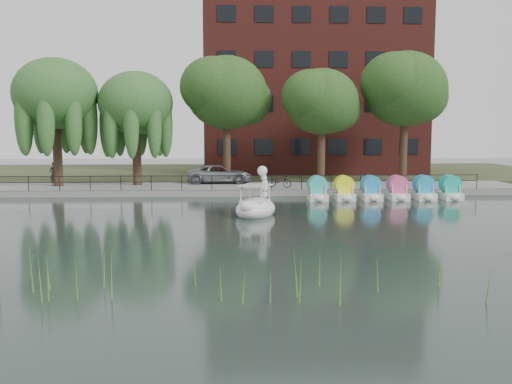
{
  "coord_description": "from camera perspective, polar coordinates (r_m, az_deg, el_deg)",
  "views": [
    {
      "loc": [
        -0.87,
        -24.55,
        4.54
      ],
      "look_at": [
        0.5,
        4.0,
        1.3
      ],
      "focal_mm": 40.0,
      "sensor_mm": 36.0,
      "label": 1
    }
  ],
  "objects": [
    {
      "name": "reed_bank",
      "position": [
        15.82,
        7.87,
        -8.02
      ],
      "size": [
        24.0,
        2.4,
        1.2
      ],
      "color": "#669938",
      "rests_on": "ground_plane"
    },
    {
      "name": "ground_plane",
      "position": [
        24.98,
        -0.71,
        -4.0
      ],
      "size": [
        120.0,
        120.0,
        0.0
      ],
      "primitive_type": "plane",
      "color": "#2F3F3B"
    },
    {
      "name": "promenade",
      "position": [
        40.79,
        -1.51,
        0.36
      ],
      "size": [
        40.0,
        6.0,
        0.4
      ],
      "primitive_type": "cube",
      "color": "gray",
      "rests_on": "ground_plane"
    },
    {
      "name": "willow_mid",
      "position": [
        42.11,
        -11.94,
        8.65
      ],
      "size": [
        5.32,
        5.32,
        8.15
      ],
      "color": "#473323",
      "rests_on": "promenade"
    },
    {
      "name": "minivan",
      "position": [
        42.71,
        -3.61,
        1.95
      ],
      "size": [
        2.75,
        5.7,
        1.57
      ],
      "primitive_type": "imported",
      "rotation": [
        0.0,
        0.0,
        1.6
      ],
      "color": "gray",
      "rests_on": "promenade"
    },
    {
      "name": "bicycle",
      "position": [
        39.58,
        2.39,
        1.19
      ],
      "size": [
        1.26,
        1.81,
        1.0
      ],
      "primitive_type": "imported",
      "rotation": [
        0.0,
        0.0,
        1.14
      ],
      "color": "gray",
      "rests_on": "promenade"
    },
    {
      "name": "kerb",
      "position": [
        37.86,
        -1.41,
        -0.12
      ],
      "size": [
        40.0,
        0.25,
        0.4
      ],
      "primitive_type": "cube",
      "color": "gray",
      "rests_on": "ground_plane"
    },
    {
      "name": "land_strip",
      "position": [
        54.73,
        -1.83,
        1.9
      ],
      "size": [
        60.0,
        22.0,
        0.36
      ],
      "primitive_type": "cube",
      "color": "#47512D",
      "rests_on": "ground_plane"
    },
    {
      "name": "broadleaf_center",
      "position": [
        42.63,
        -2.96,
        9.85
      ],
      "size": [
        6.0,
        6.0,
        9.25
      ],
      "color": "#473323",
      "rests_on": "promenade"
    },
    {
      "name": "broadleaf_far",
      "position": [
        45.17,
        14.7,
        9.89
      ],
      "size": [
        6.3,
        6.3,
        9.71
      ],
      "color": "#473323",
      "rests_on": "promenade"
    },
    {
      "name": "swan_boat",
      "position": [
        29.54,
        0.0,
        -1.29
      ],
      "size": [
        2.92,
        3.48,
        2.52
      ],
      "rotation": [
        0.0,
        0.0,
        -0.42
      ],
      "color": "white",
      "rests_on": "ground_plane"
    },
    {
      "name": "pedal_boat_row",
      "position": [
        36.87,
        12.69,
        0.19
      ],
      "size": [
        9.65,
        1.7,
        1.4
      ],
      "color": "white",
      "rests_on": "ground_plane"
    },
    {
      "name": "broadleaf_right",
      "position": [
        42.65,
        6.61,
        8.91
      ],
      "size": [
        5.4,
        5.4,
        8.32
      ],
      "color": "#473323",
      "rests_on": "promenade"
    },
    {
      "name": "railing",
      "position": [
        37.96,
        -1.42,
        1.33
      ],
      "size": [
        32.0,
        0.05,
        1.0
      ],
      "color": "black",
      "rests_on": "promenade"
    },
    {
      "name": "willow_left",
      "position": [
        42.87,
        -19.44,
        9.22
      ],
      "size": [
        5.88,
        5.88,
        9.01
      ],
      "color": "#473323",
      "rests_on": "promenade"
    },
    {
      "name": "pedestrian",
      "position": [
        43.01,
        -19.56,
        1.89
      ],
      "size": [
        0.85,
        0.84,
        1.98
      ],
      "primitive_type": "imported",
      "rotation": [
        0.0,
        0.0,
        3.92
      ],
      "color": "black",
      "rests_on": "promenade"
    },
    {
      "name": "apartment_building",
      "position": [
        55.29,
        5.56,
        11.44
      ],
      "size": [
        20.0,
        10.07,
        18.0
      ],
      "color": "#4C1E16",
      "rests_on": "land_strip"
    }
  ]
}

